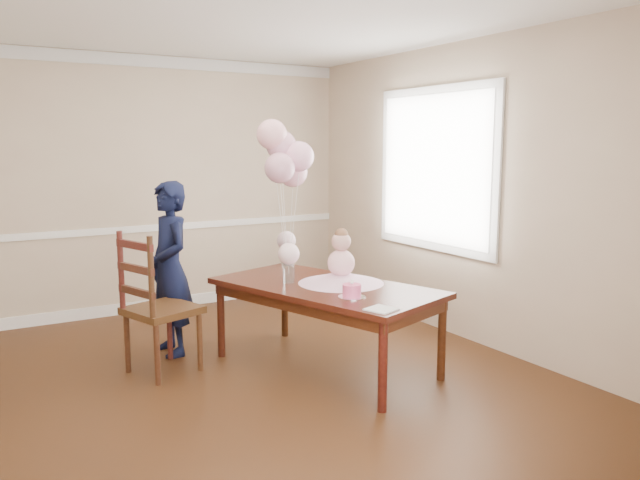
{
  "coord_description": "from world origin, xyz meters",
  "views": [
    {
      "loc": [
        -1.75,
        -4.1,
        1.79
      ],
      "look_at": [
        0.67,
        0.02,
        1.05
      ],
      "focal_mm": 35.0,
      "sensor_mm": 36.0,
      "label": 1
    }
  ],
  "objects_px": {
    "birthday_cake": "(352,290)",
    "woman": "(170,269)",
    "dining_chair_seat": "(162,310)",
    "dining_table_top": "(326,288)"
  },
  "relations": [
    {
      "from": "birthday_cake",
      "to": "woman",
      "type": "bearing_deg",
      "value": 122.44
    },
    {
      "from": "birthday_cake",
      "to": "dining_chair_seat",
      "type": "distance_m",
      "value": 1.52
    },
    {
      "from": "dining_table_top",
      "to": "birthday_cake",
      "type": "xyz_separation_m",
      "value": [
        -0.05,
        -0.45,
        0.08
      ]
    },
    {
      "from": "dining_chair_seat",
      "to": "woman",
      "type": "xyz_separation_m",
      "value": [
        0.19,
        0.41,
        0.24
      ]
    },
    {
      "from": "dining_chair_seat",
      "to": "woman",
      "type": "height_order",
      "value": "woman"
    },
    {
      "from": "birthday_cake",
      "to": "dining_chair_seat",
      "type": "xyz_separation_m",
      "value": [
        -1.1,
        1.02,
        -0.24
      ]
    },
    {
      "from": "woman",
      "to": "birthday_cake",
      "type": "bearing_deg",
      "value": 29.5
    },
    {
      "from": "dining_table_top",
      "to": "woman",
      "type": "bearing_deg",
      "value": 116.07
    },
    {
      "from": "dining_chair_seat",
      "to": "birthday_cake",
      "type": "bearing_deg",
      "value": -61.58
    },
    {
      "from": "dining_table_top",
      "to": "birthday_cake",
      "type": "relative_size",
      "value": 13.33
    }
  ]
}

